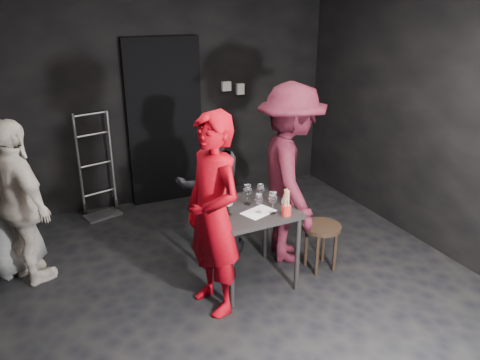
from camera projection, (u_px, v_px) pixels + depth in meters
name	position (u px, v px, depth m)	size (l,w,h in m)	color
floor	(242.00, 296.00, 4.23)	(4.50, 5.00, 0.02)	black
wall_back	(162.00, 98.00, 5.89)	(4.50, 0.04, 2.70)	black
wall_right	(452.00, 125.00, 4.58)	(0.04, 5.00, 2.70)	black
doorway	(165.00, 122.00, 5.94)	(0.95, 0.10, 2.10)	black
wallbox_upper	(226.00, 86.00, 6.12)	(0.12, 0.06, 0.12)	#B7B7B2
wallbox_lower	(240.00, 89.00, 6.22)	(0.10, 0.06, 0.14)	#B7B7B2
hand_truck	(100.00, 197.00, 5.78)	(0.43, 0.36, 1.28)	#B2B2B7
tasting_table	(250.00, 217.00, 4.25)	(0.72, 0.72, 0.75)	black
stool	(321.00, 233.00, 4.54)	(0.38, 0.38, 0.47)	black
server_red	(213.00, 201.00, 3.75)	(0.72, 0.47, 1.98)	#A4020F
woman_black	(211.00, 187.00, 4.77)	(0.69, 0.38, 1.42)	black
man_maroon	(291.00, 157.00, 4.52)	(1.39, 0.65, 2.15)	#44111D
bystander_cream	(20.00, 201.00, 4.19)	(0.95, 0.45, 1.62)	beige
bystander_grey	(4.00, 197.00, 4.38)	(0.76, 0.41, 1.55)	gray
tasting_mat	(258.00, 212.00, 4.12)	(0.28, 0.19, 0.00)	white
wine_glass_a	(229.00, 205.00, 4.04)	(0.07, 0.07, 0.18)	white
wine_glass_b	(227.00, 195.00, 4.21)	(0.08, 0.08, 0.21)	white
wine_glass_c	(248.00, 194.00, 4.25)	(0.08, 0.08, 0.21)	white
wine_glass_d	(259.00, 202.00, 4.08)	(0.07, 0.07, 0.20)	white
wine_glass_e	(273.00, 202.00, 4.06)	(0.08, 0.08, 0.22)	white
wine_glass_f	(260.00, 193.00, 4.28)	(0.08, 0.08, 0.20)	white
wine_bottle	(226.00, 200.00, 4.06)	(0.08, 0.08, 0.32)	black
breadstick_cup	(287.00, 203.00, 4.02)	(0.08, 0.08, 0.26)	red
reserved_card	(284.00, 200.00, 4.26)	(0.07, 0.12, 0.09)	white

